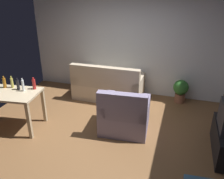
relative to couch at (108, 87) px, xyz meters
The scene contains 11 objects.
ground_plane 1.66m from the couch, 77.74° to the right, with size 5.20×4.40×0.02m, color brown.
wall_rear 1.26m from the couch, 60.59° to the left, with size 5.20×0.10×2.70m, color silver.
couch is the anchor object (origin of this frame).
desk 2.35m from the couch, 127.98° to the right, with size 1.28×0.85×0.76m.
potted_plant 1.77m from the couch, 10.15° to the left, with size 0.36×0.36×0.57m.
armchair 1.50m from the couch, 59.50° to the right, with size 0.96×0.91×0.92m.
bottle_amber 2.37m from the couch, 134.35° to the right, with size 0.06×0.06×0.24m.
bottle_squat 2.25m from the couch, 132.49° to the right, with size 0.05×0.05×0.24m.
bottle_dark 2.17m from the couch, 127.99° to the right, with size 0.06×0.06×0.24m.
bottle_clear 2.12m from the couch, 124.42° to the right, with size 0.05×0.05×0.26m.
bottle_red 1.92m from the couch, 123.27° to the right, with size 0.07×0.07×0.24m.
Camera 1 is at (1.36, -3.52, 2.60)m, focal length 37.51 mm.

